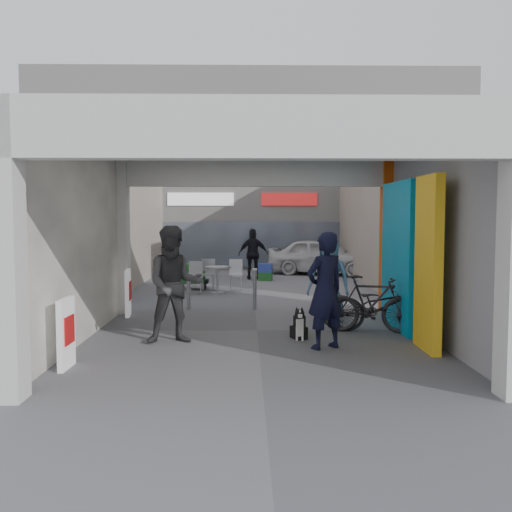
{
  "coord_description": "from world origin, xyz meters",
  "views": [
    {
      "loc": [
        -0.2,
        -10.6,
        2.16
      ],
      "look_at": [
        -0.0,
        1.0,
        1.33
      ],
      "focal_mm": 40.0,
      "sensor_mm": 36.0,
      "label": 1
    }
  ],
  "objects_px": {
    "bicycle_rear": "(371,304)",
    "man_with_dog": "(325,290)",
    "border_collie": "(299,326)",
    "bicycle_front": "(381,306)",
    "produce_stand": "(189,279)",
    "man_elderly": "(328,279)",
    "man_crates": "(253,254)",
    "cafe_set": "(214,281)",
    "white_van": "(322,256)",
    "man_back_turned": "(174,285)"
  },
  "relations": [
    {
      "from": "bicycle_rear",
      "to": "man_with_dog",
      "type": "bearing_deg",
      "value": 151.48
    },
    {
      "from": "border_collie",
      "to": "bicycle_front",
      "type": "bearing_deg",
      "value": -2.06
    },
    {
      "from": "produce_stand",
      "to": "man_with_dog",
      "type": "relative_size",
      "value": 0.59
    },
    {
      "from": "border_collie",
      "to": "bicycle_rear",
      "type": "bearing_deg",
      "value": -1.16
    },
    {
      "from": "man_elderly",
      "to": "man_crates",
      "type": "xyz_separation_m",
      "value": [
        -1.43,
        7.77,
        -0.02
      ]
    },
    {
      "from": "man_elderly",
      "to": "bicycle_front",
      "type": "xyz_separation_m",
      "value": [
        0.84,
        -1.03,
        -0.39
      ]
    },
    {
      "from": "cafe_set",
      "to": "bicycle_rear",
      "type": "distance_m",
      "value": 6.54
    },
    {
      "from": "man_elderly",
      "to": "border_collie",
      "type": "bearing_deg",
      "value": -96.04
    },
    {
      "from": "man_with_dog",
      "to": "cafe_set",
      "type": "bearing_deg",
      "value": -102.26
    },
    {
      "from": "white_van",
      "to": "man_back_turned",
      "type": "bearing_deg",
      "value": -179.18
    },
    {
      "from": "cafe_set",
      "to": "man_crates",
      "type": "relative_size",
      "value": 0.86
    },
    {
      "from": "border_collie",
      "to": "bicycle_front",
      "type": "distance_m",
      "value": 1.72
    },
    {
      "from": "man_crates",
      "to": "white_van",
      "type": "xyz_separation_m",
      "value": [
        2.55,
        1.5,
        -0.19
      ]
    },
    {
      "from": "produce_stand",
      "to": "man_back_turned",
      "type": "bearing_deg",
      "value": -91.6
    },
    {
      "from": "border_collie",
      "to": "man_crates",
      "type": "distance_m",
      "value": 9.46
    },
    {
      "from": "man_with_dog",
      "to": "man_crates",
      "type": "xyz_separation_m",
      "value": [
        -1.04,
        10.09,
        -0.1
      ]
    },
    {
      "from": "man_elderly",
      "to": "produce_stand",
      "type": "bearing_deg",
      "value": 141.11
    },
    {
      "from": "man_back_turned",
      "to": "man_crates",
      "type": "relative_size",
      "value": 1.16
    },
    {
      "from": "man_with_dog",
      "to": "man_elderly",
      "type": "relative_size",
      "value": 1.09
    },
    {
      "from": "produce_stand",
      "to": "man_elderly",
      "type": "bearing_deg",
      "value": -62.55
    },
    {
      "from": "produce_stand",
      "to": "bicycle_rear",
      "type": "xyz_separation_m",
      "value": [
        3.96,
        -6.27,
        0.24
      ]
    },
    {
      "from": "man_back_turned",
      "to": "white_van",
      "type": "height_order",
      "value": "man_back_turned"
    },
    {
      "from": "cafe_set",
      "to": "man_back_turned",
      "type": "height_order",
      "value": "man_back_turned"
    },
    {
      "from": "produce_stand",
      "to": "man_back_turned",
      "type": "relative_size",
      "value": 0.56
    },
    {
      "from": "cafe_set",
      "to": "bicycle_front",
      "type": "distance_m",
      "value": 6.6
    },
    {
      "from": "produce_stand",
      "to": "man_back_turned",
      "type": "distance_m",
      "value": 7.1
    },
    {
      "from": "border_collie",
      "to": "bicycle_front",
      "type": "xyz_separation_m",
      "value": [
        1.58,
        0.61,
        0.26
      ]
    },
    {
      "from": "bicycle_rear",
      "to": "white_van",
      "type": "height_order",
      "value": "white_van"
    },
    {
      "from": "bicycle_front",
      "to": "bicycle_rear",
      "type": "bearing_deg",
      "value": 116.44
    },
    {
      "from": "man_crates",
      "to": "white_van",
      "type": "relative_size",
      "value": 0.44
    },
    {
      "from": "border_collie",
      "to": "bicycle_rear",
      "type": "relative_size",
      "value": 0.33
    },
    {
      "from": "cafe_set",
      "to": "man_crates",
      "type": "height_order",
      "value": "man_crates"
    },
    {
      "from": "cafe_set",
      "to": "bicycle_rear",
      "type": "height_order",
      "value": "bicycle_rear"
    },
    {
      "from": "man_crates",
      "to": "border_collie",
      "type": "bearing_deg",
      "value": 92.09
    },
    {
      "from": "bicycle_rear",
      "to": "white_van",
      "type": "xyz_separation_m",
      "value": [
        0.49,
        10.35,
        0.14
      ]
    },
    {
      "from": "man_with_dog",
      "to": "man_back_turned",
      "type": "xyz_separation_m",
      "value": [
        -2.49,
        0.47,
        0.05
      ]
    },
    {
      "from": "man_crates",
      "to": "white_van",
      "type": "distance_m",
      "value": 2.96
    },
    {
      "from": "border_collie",
      "to": "bicycle_front",
      "type": "height_order",
      "value": "bicycle_front"
    },
    {
      "from": "border_collie",
      "to": "man_elderly",
      "type": "bearing_deg",
      "value": 42.3
    },
    {
      "from": "border_collie",
      "to": "white_van",
      "type": "distance_m",
      "value": 11.08
    },
    {
      "from": "produce_stand",
      "to": "bicycle_rear",
      "type": "relative_size",
      "value": 0.63
    },
    {
      "from": "cafe_set",
      "to": "man_with_dog",
      "type": "xyz_separation_m",
      "value": [
        2.19,
        -6.93,
        0.63
      ]
    },
    {
      "from": "cafe_set",
      "to": "man_crates",
      "type": "bearing_deg",
      "value": 69.92
    },
    {
      "from": "man_with_dog",
      "to": "bicycle_rear",
      "type": "bearing_deg",
      "value": -159.22
    },
    {
      "from": "cafe_set",
      "to": "border_collie",
      "type": "bearing_deg",
      "value": -73.59
    },
    {
      "from": "produce_stand",
      "to": "man_with_dog",
      "type": "bearing_deg",
      "value": -73.88
    },
    {
      "from": "man_elderly",
      "to": "bicycle_rear",
      "type": "relative_size",
      "value": 0.99
    },
    {
      "from": "white_van",
      "to": "produce_stand",
      "type": "bearing_deg",
      "value": 153.09
    },
    {
      "from": "bicycle_front",
      "to": "bicycle_rear",
      "type": "xyz_separation_m",
      "value": [
        -0.21,
        -0.06,
        0.05
      ]
    },
    {
      "from": "cafe_set",
      "to": "man_back_turned",
      "type": "xyz_separation_m",
      "value": [
        -0.3,
        -6.47,
        0.68
      ]
    }
  ]
}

